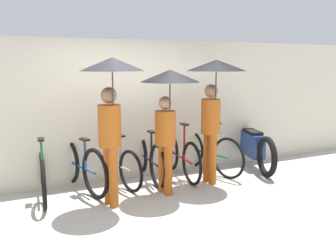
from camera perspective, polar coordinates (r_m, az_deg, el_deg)
ground_plane at (r=5.37m, az=-0.31°, el=-12.57°), size 30.00×30.00×0.00m
back_wall at (r=6.56m, az=-6.55°, el=2.40°), size 11.94×0.12×2.42m
parked_bicycle_0 at (r=6.04m, az=-18.57°, el=-6.79°), size 0.44×1.79×1.00m
parked_bicycle_1 at (r=6.15m, az=-13.16°, el=-5.97°), size 0.56×1.70×1.05m
parked_bicycle_2 at (r=6.36m, az=-8.05°, el=-5.68°), size 0.51×1.62×1.05m
parked_bicycle_3 at (r=6.53m, az=-3.03°, el=-4.98°), size 0.44×1.70×1.06m
parked_bicycle_4 at (r=6.71m, az=1.87°, el=-4.54°), size 0.44×1.71×1.10m
parked_bicycle_5 at (r=7.00m, az=6.08°, el=-3.95°), size 0.56×1.70×1.11m
pedestrian_leading at (r=5.15m, az=-8.66°, el=4.51°), size 0.87×0.87×2.10m
pedestrian_center at (r=5.59m, az=0.01°, el=3.88°), size 0.88×0.88×1.93m
pedestrian_trailing at (r=6.15m, az=7.04°, el=5.68°), size 0.96×0.96×2.08m
motorcycle at (r=7.53m, az=12.70°, el=-3.00°), size 0.81×2.04×0.93m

